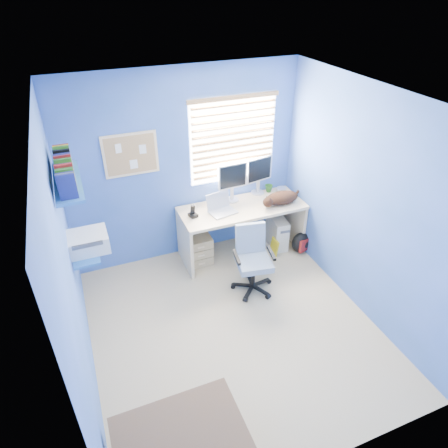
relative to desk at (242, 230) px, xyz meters
name	(u,v)px	position (x,y,z in m)	size (l,w,h in m)	color
floor	(233,327)	(-0.65, -1.26, -0.37)	(3.00, 3.20, 0.00)	tan
ceiling	(237,102)	(-0.65, -1.26, 2.13)	(3.00, 3.20, 0.00)	white
wall_back	(185,169)	(-0.65, 0.34, 0.88)	(3.00, 0.01, 2.50)	#305AA0
wall_front	(334,366)	(-0.65, -2.86, 0.88)	(3.00, 0.01, 2.50)	#305AA0
wall_left	(69,273)	(-2.15, -1.26, 0.88)	(0.01, 3.20, 2.50)	#305AA0
wall_right	(364,205)	(0.85, -1.26, 0.88)	(0.01, 3.20, 2.50)	#305AA0
desk	(242,230)	(0.00, 0.00, 0.00)	(1.66, 0.65, 0.74)	beige
laptop	(223,205)	(-0.29, -0.04, 0.48)	(0.33, 0.26, 0.22)	silver
monitor_left	(232,182)	(-0.06, 0.21, 0.64)	(0.40, 0.12, 0.54)	silver
monitor_right	(258,176)	(0.35, 0.26, 0.64)	(0.40, 0.12, 0.54)	silver
phone	(193,211)	(-0.68, 0.01, 0.45)	(0.09, 0.11, 0.17)	black
mug	(269,188)	(0.52, 0.25, 0.42)	(0.10, 0.09, 0.10)	#25601F
cd_spindle	(281,190)	(0.67, 0.16, 0.41)	(0.13, 0.13, 0.07)	silver
cat	(282,198)	(0.52, -0.11, 0.45)	(0.46, 0.24, 0.17)	black
tower_pc	(277,231)	(0.55, -0.02, -0.14)	(0.19, 0.44, 0.45)	beige
drawer_boxes	(198,250)	(-0.63, 0.02, -0.17)	(0.35, 0.28, 0.41)	tan
yellow_book	(274,247)	(0.41, -0.22, -0.25)	(0.03, 0.17, 0.24)	yellow
backpack	(301,243)	(0.78, -0.30, -0.22)	(0.26, 0.20, 0.31)	black
office_chair	(253,267)	(-0.17, -0.72, -0.06)	(0.56, 0.56, 0.84)	black
window_blinds	(234,140)	(0.00, 0.31, 1.18)	(1.15, 0.05, 1.10)	white
corkboard	(131,155)	(-1.30, 0.33, 1.18)	(0.64, 0.02, 0.52)	beige
wall_shelves	(76,208)	(-2.00, -0.51, 1.06)	(0.42, 0.90, 1.05)	#2B6AB6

